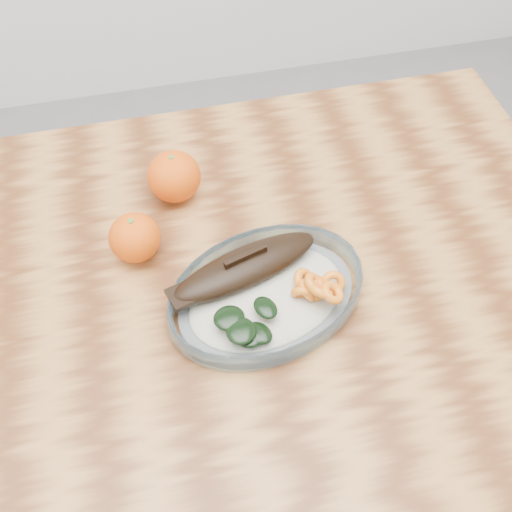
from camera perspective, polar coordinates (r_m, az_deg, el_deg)
The scene contains 5 objects.
ground at distance 1.51m, azimuth -4.23°, elevation -21.01°, with size 3.00×3.00×0.00m, color slate.
dining_table at distance 0.91m, azimuth -6.62°, elevation -8.55°, with size 1.20×0.80×0.75m.
plated_meal at distance 0.82m, azimuth 0.89°, elevation -3.22°, with size 0.59×0.59×0.07m.
orange_left at distance 0.87m, azimuth -10.73°, elevation 1.61°, with size 0.07×0.07×0.07m, color #F04604.
orange_right at distance 0.93m, azimuth -7.31°, elevation 7.02°, with size 0.08×0.08×0.08m, color #F04604.
Camera 1 is at (-0.00, -0.46, 1.44)m, focal length 45.00 mm.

